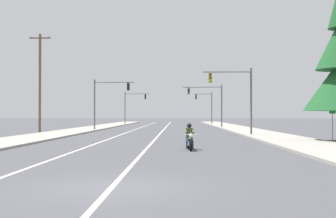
{
  "coord_description": "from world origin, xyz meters",
  "views": [
    {
      "loc": [
        1.76,
        -11.26,
        1.94
      ],
      "look_at": [
        0.97,
        24.15,
        2.4
      ],
      "focal_mm": 45.22,
      "sensor_mm": 36.0,
      "label": 1
    }
  ],
  "objects_px": {
    "utility_pole_left_near": "(40,82)",
    "street_sign": "(332,121)",
    "traffic_signal_mid_right": "(210,99)",
    "traffic_signal_mid_left": "(132,103)",
    "traffic_signal_near_left": "(106,97)",
    "motorcycle_with_rider": "(190,139)",
    "traffic_signal_far_right": "(207,104)",
    "traffic_signal_near_right": "(237,91)"
  },
  "relations": [
    {
      "from": "motorcycle_with_rider",
      "to": "traffic_signal_mid_left",
      "type": "relative_size",
      "value": 0.35
    },
    {
      "from": "traffic_signal_near_left",
      "to": "utility_pole_left_near",
      "type": "relative_size",
      "value": 0.6
    },
    {
      "from": "traffic_signal_near_left",
      "to": "traffic_signal_near_right",
      "type": "bearing_deg",
      "value": -40.9
    },
    {
      "from": "traffic_signal_mid_right",
      "to": "traffic_signal_near_right",
      "type": "bearing_deg",
      "value": -87.83
    },
    {
      "from": "traffic_signal_near_right",
      "to": "street_sign",
      "type": "xyz_separation_m",
      "value": [
        5.29,
        -9.2,
        -2.57
      ]
    },
    {
      "from": "traffic_signal_mid_right",
      "to": "street_sign",
      "type": "height_order",
      "value": "traffic_signal_mid_right"
    },
    {
      "from": "utility_pole_left_near",
      "to": "street_sign",
      "type": "xyz_separation_m",
      "value": [
        25.03,
        -13.73,
        -3.85
      ]
    },
    {
      "from": "motorcycle_with_rider",
      "to": "traffic_signal_near_left",
      "type": "height_order",
      "value": "traffic_signal_near_left"
    },
    {
      "from": "traffic_signal_mid_right",
      "to": "traffic_signal_mid_left",
      "type": "xyz_separation_m",
      "value": [
        -13.25,
        18.98,
        -0.06
      ]
    },
    {
      "from": "motorcycle_with_rider",
      "to": "utility_pole_left_near",
      "type": "distance_m",
      "value": 25.53
    },
    {
      "from": "traffic_signal_far_right",
      "to": "street_sign",
      "type": "relative_size",
      "value": 2.58
    },
    {
      "from": "traffic_signal_near_right",
      "to": "traffic_signal_mid_left",
      "type": "bearing_deg",
      "value": 109.14
    },
    {
      "from": "traffic_signal_near_right",
      "to": "traffic_signal_near_left",
      "type": "xyz_separation_m",
      "value": [
        -14.17,
        12.27,
        0.03
      ]
    },
    {
      "from": "traffic_signal_near_left",
      "to": "traffic_signal_mid_right",
      "type": "xyz_separation_m",
      "value": [
        13.35,
        9.27,
        0.04
      ]
    },
    {
      "from": "traffic_signal_near_left",
      "to": "utility_pole_left_near",
      "type": "bearing_deg",
      "value": -125.72
    },
    {
      "from": "traffic_signal_mid_right",
      "to": "traffic_signal_near_left",
      "type": "bearing_deg",
      "value": -145.21
    },
    {
      "from": "traffic_signal_mid_left",
      "to": "utility_pole_left_near",
      "type": "distance_m",
      "value": 36.47
    },
    {
      "from": "motorcycle_with_rider",
      "to": "street_sign",
      "type": "height_order",
      "value": "street_sign"
    },
    {
      "from": "traffic_signal_far_right",
      "to": "motorcycle_with_rider",
      "type": "bearing_deg",
      "value": -94.87
    },
    {
      "from": "traffic_signal_near_left",
      "to": "utility_pole_left_near",
      "type": "height_order",
      "value": "utility_pole_left_near"
    },
    {
      "from": "motorcycle_with_rider",
      "to": "traffic_signal_mid_right",
      "type": "relative_size",
      "value": 0.35
    },
    {
      "from": "motorcycle_with_rider",
      "to": "utility_pole_left_near",
      "type": "relative_size",
      "value": 0.21
    },
    {
      "from": "traffic_signal_far_right",
      "to": "street_sign",
      "type": "distance_m",
      "value": 51.66
    },
    {
      "from": "street_sign",
      "to": "traffic_signal_near_right",
      "type": "bearing_deg",
      "value": 119.92
    },
    {
      "from": "utility_pole_left_near",
      "to": "traffic_signal_far_right",
      "type": "bearing_deg",
      "value": 62.21
    },
    {
      "from": "motorcycle_with_rider",
      "to": "street_sign",
      "type": "xyz_separation_m",
      "value": [
        10.12,
        6.44,
        0.91
      ]
    },
    {
      "from": "utility_pole_left_near",
      "to": "traffic_signal_near_left",
      "type": "bearing_deg",
      "value": 54.28
    },
    {
      "from": "street_sign",
      "to": "motorcycle_with_rider",
      "type": "bearing_deg",
      "value": -147.53
    },
    {
      "from": "motorcycle_with_rider",
      "to": "street_sign",
      "type": "bearing_deg",
      "value": 32.47
    },
    {
      "from": "traffic_signal_near_right",
      "to": "utility_pole_left_near",
      "type": "relative_size",
      "value": 0.6
    },
    {
      "from": "utility_pole_left_near",
      "to": "street_sign",
      "type": "distance_m",
      "value": 28.8
    },
    {
      "from": "traffic_signal_mid_right",
      "to": "utility_pole_left_near",
      "type": "height_order",
      "value": "utility_pole_left_near"
    },
    {
      "from": "traffic_signal_near_right",
      "to": "traffic_signal_near_left",
      "type": "relative_size",
      "value": 1.0
    },
    {
      "from": "motorcycle_with_rider",
      "to": "street_sign",
      "type": "relative_size",
      "value": 0.91
    },
    {
      "from": "traffic_signal_far_right",
      "to": "street_sign",
      "type": "height_order",
      "value": "traffic_signal_far_right"
    },
    {
      "from": "traffic_signal_far_right",
      "to": "utility_pole_left_near",
      "type": "distance_m",
      "value": 42.53
    },
    {
      "from": "traffic_signal_mid_right",
      "to": "utility_pole_left_near",
      "type": "bearing_deg",
      "value": -138.02
    },
    {
      "from": "traffic_signal_near_left",
      "to": "traffic_signal_mid_left",
      "type": "height_order",
      "value": "same"
    },
    {
      "from": "motorcycle_with_rider",
      "to": "traffic_signal_far_right",
      "type": "height_order",
      "value": "traffic_signal_far_right"
    },
    {
      "from": "traffic_signal_near_left",
      "to": "street_sign",
      "type": "distance_m",
      "value": 29.09
    },
    {
      "from": "traffic_signal_near_right",
      "to": "utility_pole_left_near",
      "type": "height_order",
      "value": "utility_pole_left_near"
    },
    {
      "from": "traffic_signal_near_right",
      "to": "street_sign",
      "type": "relative_size",
      "value": 2.58
    }
  ]
}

